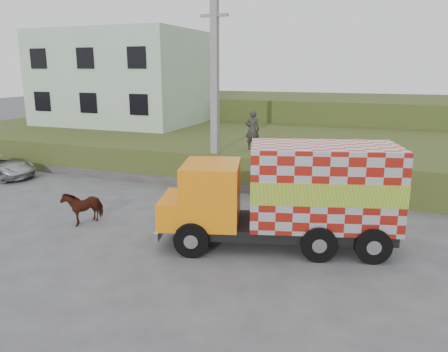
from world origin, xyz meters
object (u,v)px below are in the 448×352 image
at_px(cow, 83,206).
at_px(cargo_truck, 290,195).
at_px(pedestrian, 252,130).
at_px(utility_pole, 215,93).

bearing_deg(cow, cargo_truck, 22.45).
distance_m(cow, pedestrian, 8.46).
bearing_deg(cargo_truck, cow, 168.13).
height_order(cargo_truck, cow, cargo_truck).
bearing_deg(cow, utility_pole, 86.18).
bearing_deg(pedestrian, cargo_truck, 94.54).
height_order(cargo_truck, pedestrian, pedestrian).
bearing_deg(pedestrian, cow, 42.75).
height_order(utility_pole, cow, utility_pole).
relative_size(cargo_truck, cow, 5.28).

